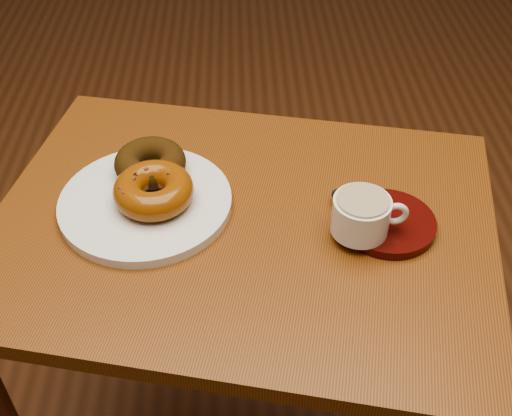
{
  "coord_description": "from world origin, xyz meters",
  "views": [
    {
      "loc": [
        0.09,
        -0.67,
        1.33
      ],
      "look_at": [
        0.11,
        0.02,
        0.71
      ],
      "focal_mm": 45.0,
      "sensor_mm": 36.0,
      "label": 1
    }
  ],
  "objects_px": {
    "coffee_cup": "(362,215)",
    "cafe_table": "(243,269)",
    "saucer": "(388,223)",
    "donut_plate": "(146,203)"
  },
  "relations": [
    {
      "from": "donut_plate",
      "to": "coffee_cup",
      "type": "height_order",
      "value": "coffee_cup"
    },
    {
      "from": "saucer",
      "to": "coffee_cup",
      "type": "bearing_deg",
      "value": -156.41
    },
    {
      "from": "cafe_table",
      "to": "coffee_cup",
      "type": "distance_m",
      "value": 0.23
    },
    {
      "from": "coffee_cup",
      "to": "cafe_table",
      "type": "bearing_deg",
      "value": 166.25
    },
    {
      "from": "saucer",
      "to": "donut_plate",
      "type": "bearing_deg",
      "value": 171.03
    },
    {
      "from": "saucer",
      "to": "cafe_table",
      "type": "bearing_deg",
      "value": 173.3
    },
    {
      "from": "donut_plate",
      "to": "saucer",
      "type": "xyz_separation_m",
      "value": [
        0.35,
        -0.06,
        -0.0
      ]
    },
    {
      "from": "donut_plate",
      "to": "saucer",
      "type": "relative_size",
      "value": 1.88
    },
    {
      "from": "cafe_table",
      "to": "saucer",
      "type": "height_order",
      "value": "saucer"
    },
    {
      "from": "cafe_table",
      "to": "donut_plate",
      "type": "distance_m",
      "value": 0.19
    }
  ]
}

